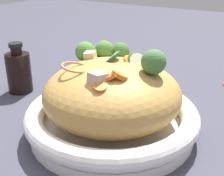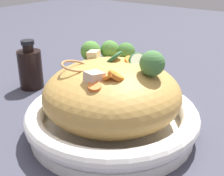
% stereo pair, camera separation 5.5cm
% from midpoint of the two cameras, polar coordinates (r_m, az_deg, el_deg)
% --- Properties ---
extents(ground_plane, '(3.00, 3.00, 0.00)m').
position_cam_midpoint_polar(ground_plane, '(0.59, 2.69, -8.16)').
color(ground_plane, '#3C3C4A').
extents(serving_bowl, '(0.32, 0.32, 0.06)m').
position_cam_midpoint_polar(serving_bowl, '(0.58, 2.74, -5.76)').
color(serving_bowl, white).
rests_on(serving_bowl, ground_plane).
extents(noodle_heap, '(0.25, 0.25, 0.12)m').
position_cam_midpoint_polar(noodle_heap, '(0.55, 2.83, -1.17)').
color(noodle_heap, '#BD9046').
rests_on(noodle_heap, serving_bowl).
extents(broccoli_florets, '(0.15, 0.22, 0.07)m').
position_cam_midpoint_polar(broccoli_florets, '(0.59, 3.85, 6.18)').
color(broccoli_florets, '#97AC73').
rests_on(broccoli_florets, serving_bowl).
extents(carrot_coins, '(0.14, 0.05, 0.02)m').
position_cam_midpoint_polar(carrot_coins, '(0.49, 3.53, 2.38)').
color(carrot_coins, orange).
rests_on(carrot_coins, serving_bowl).
extents(zucchini_slices, '(0.07, 0.09, 0.04)m').
position_cam_midpoint_polar(zucchini_slices, '(0.55, 5.25, 5.14)').
color(zucchini_slices, beige).
rests_on(zucchini_slices, serving_bowl).
extents(chicken_chunks, '(0.12, 0.11, 0.02)m').
position_cam_midpoint_polar(chicken_chunks, '(0.53, -0.42, 3.99)').
color(chicken_chunks, beige).
rests_on(chicken_chunks, serving_bowl).
extents(soy_sauce_bottle, '(0.06, 0.06, 0.12)m').
position_cam_midpoint_polar(soy_sauce_bottle, '(0.78, -13.06, 3.60)').
color(soy_sauce_bottle, black).
rests_on(soy_sauce_bottle, ground_plane).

